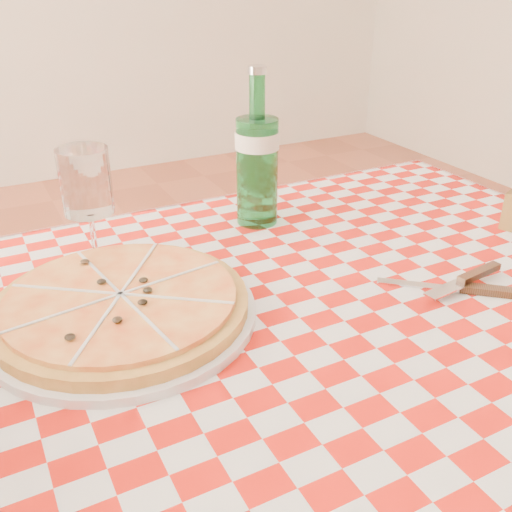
{
  "coord_description": "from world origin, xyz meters",
  "views": [
    {
      "loc": [
        -0.37,
        -0.61,
        1.21
      ],
      "look_at": [
        -0.02,
        0.06,
        0.82
      ],
      "focal_mm": 40.0,
      "sensor_mm": 36.0,
      "label": 1
    }
  ],
  "objects_px": {
    "water_bottle": "(257,148)",
    "wine_glass": "(90,210)",
    "pizza_plate": "(122,303)",
    "dining_table": "(285,360)"
  },
  "relations": [
    {
      "from": "pizza_plate",
      "to": "water_bottle",
      "type": "relative_size",
      "value": 1.29
    },
    {
      "from": "water_bottle",
      "to": "pizza_plate",
      "type": "bearing_deg",
      "value": -146.66
    },
    {
      "from": "pizza_plate",
      "to": "dining_table",
      "type": "bearing_deg",
      "value": -19.81
    },
    {
      "from": "pizza_plate",
      "to": "wine_glass",
      "type": "relative_size",
      "value": 1.88
    },
    {
      "from": "dining_table",
      "to": "pizza_plate",
      "type": "relative_size",
      "value": 3.18
    },
    {
      "from": "water_bottle",
      "to": "wine_glass",
      "type": "distance_m",
      "value": 0.33
    },
    {
      "from": "dining_table",
      "to": "pizza_plate",
      "type": "distance_m",
      "value": 0.27
    },
    {
      "from": "dining_table",
      "to": "wine_glass",
      "type": "distance_m",
      "value": 0.39
    },
    {
      "from": "dining_table",
      "to": "water_bottle",
      "type": "xyz_separation_m",
      "value": [
        0.1,
        0.29,
        0.24
      ]
    },
    {
      "from": "pizza_plate",
      "to": "wine_glass",
      "type": "xyz_separation_m",
      "value": [
        0.01,
        0.17,
        0.08
      ]
    }
  ]
}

